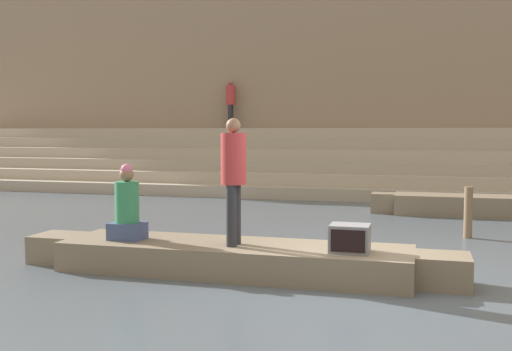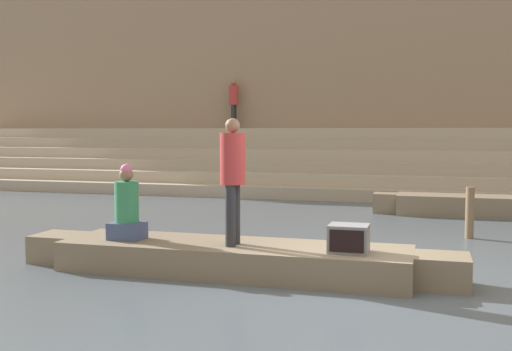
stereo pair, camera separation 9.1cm
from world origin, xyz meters
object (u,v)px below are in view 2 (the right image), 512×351
object	(u,v)px
moored_boat_shore	(485,206)
rowboat_main	(233,257)
tv_set	(349,238)
mooring_post	(470,213)
person_standing	(233,172)
person_on_steps	(234,100)
person_rowing	(127,209)

from	to	relation	value
moored_boat_shore	rowboat_main	bearing A→B (deg)	-116.47
moored_boat_shore	tv_set	bearing A→B (deg)	-104.76
tv_set	mooring_post	bearing A→B (deg)	73.52
person_standing	mooring_post	world-z (taller)	person_standing
rowboat_main	mooring_post	bearing A→B (deg)	50.08
person_standing	person_on_steps	distance (m)	13.42
moored_boat_shore	mooring_post	xyz separation A→B (m)	(-0.55, -3.22, 0.23)
person_standing	mooring_post	distance (m)	5.36
person_standing	tv_set	size ratio (longest dim) A/B	3.42
mooring_post	person_on_steps	size ratio (longest dim) A/B	0.56
rowboat_main	person_on_steps	distance (m)	13.51
rowboat_main	person_on_steps	world-z (taller)	person_on_steps
person_rowing	person_on_steps	xyz separation A→B (m)	(-2.51, 12.63, 2.28)
rowboat_main	moored_boat_shore	size ratio (longest dim) A/B	1.23
tv_set	mooring_post	xyz separation A→B (m)	(1.77, 4.05, -0.12)
mooring_post	tv_set	bearing A→B (deg)	-113.59
rowboat_main	person_on_steps	bearing A→B (deg)	109.99
tv_set	person_rowing	bearing A→B (deg)	-173.67
rowboat_main	person_rowing	bearing A→B (deg)	-174.47
person_rowing	tv_set	bearing A→B (deg)	-5.40
rowboat_main	mooring_post	distance (m)	5.22
mooring_post	person_on_steps	bearing A→B (deg)	131.39
tv_set	person_standing	bearing A→B (deg)	-174.22
tv_set	rowboat_main	bearing A→B (deg)	-178.15
person_standing	person_on_steps	xyz separation A→B (m)	(-4.19, 12.64, 1.69)
person_rowing	moored_boat_shore	bearing A→B (deg)	47.41
tv_set	mooring_post	world-z (taller)	mooring_post
person_rowing	person_on_steps	distance (m)	13.08
rowboat_main	person_standing	bearing A→B (deg)	-68.37
person_rowing	person_on_steps	bearing A→B (deg)	96.63
tv_set	moored_boat_shore	distance (m)	7.64
person_rowing	person_on_steps	size ratio (longest dim) A/B	0.65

